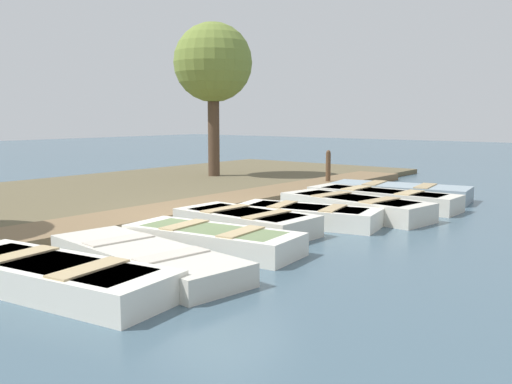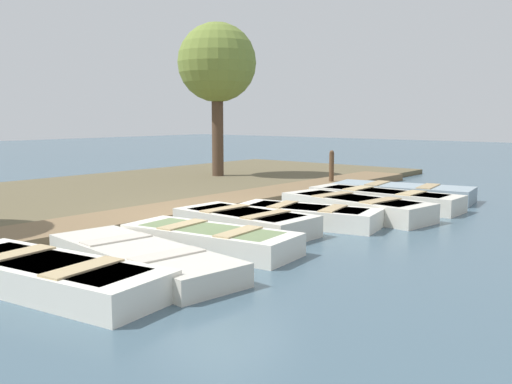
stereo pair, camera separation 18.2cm
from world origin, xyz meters
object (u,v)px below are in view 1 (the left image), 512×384
Objects in this scene: rowboat_0 at (53,276)px; rowboat_7 at (399,192)px; rowboat_4 at (307,215)px; mooring_post_far at (328,169)px; rowboat_3 at (246,222)px; rowboat_2 at (212,239)px; park_tree_left at (213,64)px; rowboat_6 at (382,198)px; rowboat_1 at (144,258)px; rowboat_5 at (355,206)px.

rowboat_7 reaches higher than rowboat_0.
rowboat_4 is (0.07, 5.50, -0.00)m from rowboat_0.
rowboat_7 is (0.00, 9.86, 0.01)m from rowboat_0.
rowboat_3 is at bearing -71.33° from mooring_post_far.
rowboat_2 is 0.59× the size of park_tree_left.
rowboat_6 reaches higher than rowboat_2.
rowboat_7 is at bearing -1.39° from park_tree_left.
rowboat_1 is 0.99× the size of rowboat_6.
park_tree_left reaches higher than rowboat_5.
rowboat_1 is 1.20× the size of rowboat_4.
mooring_post_far reaches higher than rowboat_2.
rowboat_6 is (0.22, 8.44, 0.01)m from rowboat_0.
rowboat_2 is at bearing -85.57° from rowboat_5.
rowboat_6 is at bearing -13.15° from park_tree_left.
park_tree_left is at bearing 134.64° from rowboat_1.
rowboat_5 is 0.96× the size of rowboat_6.
rowboat_5 reaches higher than rowboat_1.
rowboat_7 is at bearing 97.76° from rowboat_1.
rowboat_7 is (-0.31, 2.91, -0.01)m from rowboat_5.
rowboat_5 is (0.20, 5.61, 0.05)m from rowboat_1.
rowboat_4 is at bearing -62.68° from mooring_post_far.
park_tree_left reaches higher than rowboat_7.
rowboat_2 is 0.84× the size of rowboat_6.
mooring_post_far reaches higher than rowboat_3.
rowboat_3 is (-0.40, 4.17, 0.01)m from rowboat_0.
rowboat_3 reaches higher than rowboat_7.
rowboat_6 reaches higher than rowboat_4.
rowboat_1 is 9.65m from mooring_post_far.
rowboat_4 is 2.60× the size of mooring_post_far.
mooring_post_far is (-2.64, 5.10, 0.38)m from rowboat_4.
park_tree_left reaches higher than rowboat_3.
rowboat_3 reaches higher than rowboat_0.
rowboat_1 is at bearing -78.22° from rowboat_3.
rowboat_1 is 8.52m from rowboat_7.
rowboat_4 is 2.94m from rowboat_6.
rowboat_6 reaches higher than rowboat_3.
rowboat_1 is 0.98× the size of rowboat_7.
rowboat_2 is 10.49m from park_tree_left.
rowboat_0 is 2.75m from rowboat_2.
rowboat_3 reaches higher than rowboat_1.
rowboat_2 is at bearing -98.36° from rowboat_7.
mooring_post_far is at bearing 113.18° from rowboat_1.
rowboat_7 is at bearing 82.04° from rowboat_0.
rowboat_1 is 0.69× the size of park_tree_left.
rowboat_3 is at bearing 107.22° from rowboat_1.
rowboat_2 is 1.50m from rowboat_3.
rowboat_0 is 0.95× the size of rowboat_7.
rowboat_0 is 1.14× the size of rowboat_2.
rowboat_0 is at bearing -98.86° from rowboat_2.
mooring_post_far is (-2.57, 10.60, 0.38)m from rowboat_0.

